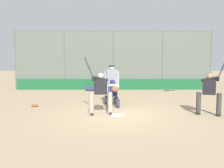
{
  "coord_description": "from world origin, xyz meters",
  "views": [
    {
      "loc": [
        0.24,
        7.77,
        1.75
      ],
      "look_at": [
        0.18,
        -1.0,
        1.05
      ],
      "focal_mm": 35.0,
      "sensor_mm": 36.0,
      "label": 1
    }
  ],
  "objects_px": {
    "batter_at_plate": "(100,92)",
    "fielding_glove_on_dirt": "(35,106)",
    "catcher_behind_plate": "(113,93)",
    "umpire_home": "(112,83)",
    "batter_on_deck": "(209,93)",
    "spare_bat_near_backstop": "(168,91)",
    "equipment_bag_dugout_side": "(95,89)"
  },
  "relations": [
    {
      "from": "catcher_behind_plate",
      "to": "batter_at_plate",
      "type": "bearing_deg",
      "value": 66.35
    },
    {
      "from": "batter_at_plate",
      "to": "spare_bat_near_backstop",
      "type": "relative_size",
      "value": 2.52
    },
    {
      "from": "batter_on_deck",
      "to": "equipment_bag_dugout_side",
      "type": "distance_m",
      "value": 9.18
    },
    {
      "from": "fielding_glove_on_dirt",
      "to": "batter_on_deck",
      "type": "bearing_deg",
      "value": 166.06
    },
    {
      "from": "fielding_glove_on_dirt",
      "to": "equipment_bag_dugout_side",
      "type": "xyz_separation_m",
      "value": [
        -2.18,
        -6.17,
        0.1
      ]
    },
    {
      "from": "batter_on_deck",
      "to": "spare_bat_near_backstop",
      "type": "bearing_deg",
      "value": 110.1
    },
    {
      "from": "equipment_bag_dugout_side",
      "to": "fielding_glove_on_dirt",
      "type": "bearing_deg",
      "value": 70.51
    },
    {
      "from": "catcher_behind_plate",
      "to": "umpire_home",
      "type": "xyz_separation_m",
      "value": [
        0.04,
        -0.85,
        0.37
      ]
    },
    {
      "from": "umpire_home",
      "to": "spare_bat_near_backstop",
      "type": "relative_size",
      "value": 2.18
    },
    {
      "from": "batter_at_plate",
      "to": "spare_bat_near_backstop",
      "type": "xyz_separation_m",
      "value": [
        -4.47,
        -7.64,
        -0.79
      ]
    },
    {
      "from": "batter_on_deck",
      "to": "fielding_glove_on_dirt",
      "type": "relative_size",
      "value": 7.05
    },
    {
      "from": "batter_on_deck",
      "to": "fielding_glove_on_dirt",
      "type": "height_order",
      "value": "batter_on_deck"
    },
    {
      "from": "spare_bat_near_backstop",
      "to": "equipment_bag_dugout_side",
      "type": "height_order",
      "value": "equipment_bag_dugout_side"
    },
    {
      "from": "batter_on_deck",
      "to": "spare_bat_near_backstop",
      "type": "distance_m",
      "value": 7.82
    },
    {
      "from": "batter_at_plate",
      "to": "batter_on_deck",
      "type": "height_order",
      "value": "batter_at_plate"
    },
    {
      "from": "batter_at_plate",
      "to": "catcher_behind_plate",
      "type": "xyz_separation_m",
      "value": [
        -0.46,
        -1.47,
        -0.21
      ]
    },
    {
      "from": "umpire_home",
      "to": "fielding_glove_on_dirt",
      "type": "distance_m",
      "value": 3.58
    },
    {
      "from": "fielding_glove_on_dirt",
      "to": "equipment_bag_dugout_side",
      "type": "relative_size",
      "value": 0.22
    },
    {
      "from": "fielding_glove_on_dirt",
      "to": "catcher_behind_plate",
      "type": "bearing_deg",
      "value": 178.12
    },
    {
      "from": "fielding_glove_on_dirt",
      "to": "equipment_bag_dugout_side",
      "type": "distance_m",
      "value": 6.55
    },
    {
      "from": "batter_at_plate",
      "to": "fielding_glove_on_dirt",
      "type": "height_order",
      "value": "batter_at_plate"
    },
    {
      "from": "catcher_behind_plate",
      "to": "spare_bat_near_backstop",
      "type": "relative_size",
      "value": 1.42
    },
    {
      "from": "umpire_home",
      "to": "batter_on_deck",
      "type": "distance_m",
      "value": 4.26
    },
    {
      "from": "batter_on_deck",
      "to": "fielding_glove_on_dirt",
      "type": "bearing_deg",
      "value": -169.75
    },
    {
      "from": "batter_at_plate",
      "to": "equipment_bag_dugout_side",
      "type": "height_order",
      "value": "batter_at_plate"
    },
    {
      "from": "umpire_home",
      "to": "spare_bat_near_backstop",
      "type": "distance_m",
      "value": 6.75
    },
    {
      "from": "catcher_behind_plate",
      "to": "batter_on_deck",
      "type": "height_order",
      "value": "batter_on_deck"
    },
    {
      "from": "batter_at_plate",
      "to": "spare_bat_near_backstop",
      "type": "distance_m",
      "value": 8.89
    },
    {
      "from": "batter_at_plate",
      "to": "fielding_glove_on_dirt",
      "type": "distance_m",
      "value": 3.44
    },
    {
      "from": "equipment_bag_dugout_side",
      "to": "spare_bat_near_backstop",
      "type": "bearing_deg",
      "value": 178.81
    },
    {
      "from": "batter_at_plate",
      "to": "catcher_behind_plate",
      "type": "height_order",
      "value": "batter_at_plate"
    },
    {
      "from": "batter_on_deck",
      "to": "equipment_bag_dugout_side",
      "type": "bearing_deg",
      "value": 144.92
    }
  ]
}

